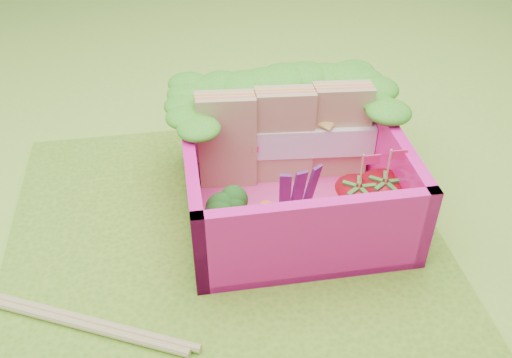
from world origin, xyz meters
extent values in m
plane|color=#9ED33B|center=(0.00, 0.00, 0.00)|extent=(14.00, 14.00, 0.00)
cube|color=#609B23|center=(0.00, 0.00, 0.01)|extent=(2.60, 2.60, 0.03)
cube|color=#FF41A0|center=(0.45, 0.29, 0.06)|extent=(1.30, 1.30, 0.05)
cube|color=#FF1597|center=(0.45, 0.90, 0.31)|extent=(1.30, 0.07, 0.55)
cube|color=#FF1597|center=(0.45, -0.33, 0.31)|extent=(1.30, 0.07, 0.55)
cube|color=#FF1597|center=(-0.17, 0.29, 0.31)|extent=(0.07, 1.30, 0.55)
cube|color=#FF1597|center=(1.06, 0.29, 0.31)|extent=(0.07, 1.30, 0.55)
ellipsoid|color=#20901A|center=(-0.05, 0.87, 0.64)|extent=(0.30, 0.30, 0.11)
ellipsoid|color=#20901A|center=(0.09, 0.87, 0.64)|extent=(0.30, 0.30, 0.11)
ellipsoid|color=#20901A|center=(0.23, 0.87, 0.64)|extent=(0.30, 0.30, 0.11)
ellipsoid|color=#20901A|center=(0.37, 0.87, 0.64)|extent=(0.30, 0.30, 0.11)
ellipsoid|color=#20901A|center=(0.52, 0.87, 0.64)|extent=(0.30, 0.30, 0.11)
ellipsoid|color=#20901A|center=(0.66, 0.87, 0.64)|extent=(0.30, 0.30, 0.11)
ellipsoid|color=#20901A|center=(0.80, 0.87, 0.64)|extent=(0.30, 0.30, 0.11)
ellipsoid|color=#20901A|center=(0.95, 0.87, 0.64)|extent=(0.30, 0.30, 0.11)
ellipsoid|color=#20901A|center=(-0.13, 0.39, 0.64)|extent=(0.27, 0.27, 0.10)
ellipsoid|color=#20901A|center=(-0.13, 0.53, 0.64)|extent=(0.27, 0.27, 0.10)
ellipsoid|color=#20901A|center=(-0.13, 0.67, 0.64)|extent=(0.27, 0.27, 0.10)
ellipsoid|color=#20901A|center=(-0.13, 0.81, 0.64)|extent=(0.27, 0.27, 0.10)
ellipsoid|color=#20901A|center=(-0.13, 0.95, 0.64)|extent=(0.27, 0.27, 0.10)
ellipsoid|color=#20901A|center=(1.03, 0.39, 0.64)|extent=(0.27, 0.27, 0.10)
ellipsoid|color=#20901A|center=(1.03, 0.53, 0.64)|extent=(0.27, 0.27, 0.10)
ellipsoid|color=#20901A|center=(1.03, 0.67, 0.64)|extent=(0.27, 0.27, 0.10)
ellipsoid|color=#20901A|center=(1.03, 0.81, 0.64)|extent=(0.27, 0.27, 0.10)
ellipsoid|color=#20901A|center=(1.03, 0.95, 0.64)|extent=(0.27, 0.27, 0.10)
cube|color=tan|center=(0.08, 0.56, 0.40)|extent=(0.38, 0.18, 0.65)
cube|color=tan|center=(0.45, 0.56, 0.40)|extent=(0.38, 0.18, 0.65)
cube|color=tan|center=(0.82, 0.56, 0.40)|extent=(0.38, 0.18, 0.65)
cube|color=white|center=(0.45, 0.56, 0.37)|extent=(1.18, 0.27, 0.20)
cylinder|color=#64A952|center=(0.02, 0.02, 0.14)|extent=(0.12, 0.12, 0.13)
ellipsoid|color=#164B14|center=(0.02, 0.02, 0.27)|extent=(0.34, 0.34, 0.12)
cylinder|color=orange|center=(0.15, -0.06, 0.22)|extent=(0.07, 0.07, 0.27)
cylinder|color=orange|center=(0.23, -0.01, 0.20)|extent=(0.07, 0.07, 0.24)
cube|color=#4D1B60|center=(0.37, 0.11, 0.27)|extent=(0.07, 0.03, 0.38)
cube|color=#4D1B60|center=(0.45, 0.13, 0.27)|extent=(0.07, 0.03, 0.38)
cube|color=#4D1B60|center=(0.54, 0.16, 0.27)|extent=(0.07, 0.06, 0.38)
cone|color=#B50B22|center=(0.78, 0.01, 0.22)|extent=(0.28, 0.28, 0.28)
cylinder|color=#DFB47D|center=(0.78, 0.01, 0.48)|extent=(0.01, 0.01, 0.24)
cube|color=#FA2974|center=(0.83, 0.01, 0.56)|extent=(0.10, 0.01, 0.06)
cone|color=#B50B22|center=(0.95, 0.02, 0.22)|extent=(0.29, 0.29, 0.29)
cylinder|color=#DFB47D|center=(0.95, 0.02, 0.49)|extent=(0.01, 0.01, 0.24)
cube|color=#FA2974|center=(1.00, 0.02, 0.57)|extent=(0.10, 0.01, 0.06)
cube|color=green|center=(0.95, 0.23, 0.11)|extent=(0.33, 0.14, 0.05)
cube|color=green|center=(0.95, -0.02, 0.11)|extent=(0.32, 0.18, 0.05)
cube|color=tan|center=(-1.15, -0.32, 0.05)|extent=(1.78, 0.88, 0.05)
cube|color=tan|center=(-1.10, -0.30, 0.05)|extent=(1.78, 0.88, 0.05)
camera|label=1|loc=(-0.21, -2.43, 2.44)|focal=40.00mm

